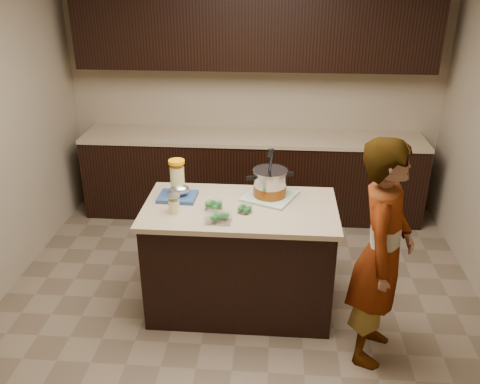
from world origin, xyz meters
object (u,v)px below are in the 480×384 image
object	(u,v)px
lemonade_pitcher	(177,180)
person	(382,254)
island	(240,257)
stock_pot	(270,185)

from	to	relation	value
lemonade_pitcher	person	world-z (taller)	person
person	island	bearing A→B (deg)	83.45
lemonade_pitcher	person	size ratio (longest dim) A/B	0.19
island	lemonade_pitcher	world-z (taller)	lemonade_pitcher
person	stock_pot	bearing A→B (deg)	68.63
stock_pot	person	world-z (taller)	person
lemonade_pitcher	person	xyz separation A→B (m)	(1.48, -0.60, -0.23)
island	stock_pot	xyz separation A→B (m)	(0.22, 0.18, 0.56)
island	person	world-z (taller)	person
stock_pot	person	xyz separation A→B (m)	(0.76, -0.64, -0.20)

